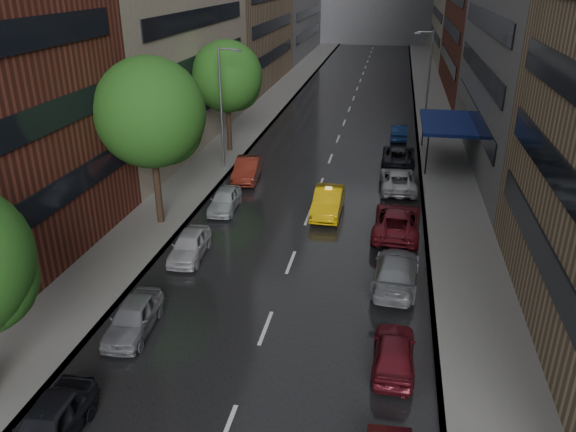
% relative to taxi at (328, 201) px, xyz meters
% --- Properties ---
extents(road, '(14.00, 140.00, 0.01)m').
position_rel_taxi_xyz_m(road, '(-1.13, 27.16, -0.80)').
color(road, black).
rests_on(road, ground).
extents(sidewalk_left, '(4.00, 140.00, 0.15)m').
position_rel_taxi_xyz_m(sidewalk_left, '(-10.13, 27.16, -0.73)').
color(sidewalk_left, gray).
rests_on(sidewalk_left, ground).
extents(sidewalk_right, '(4.00, 140.00, 0.15)m').
position_rel_taxi_xyz_m(sidewalk_right, '(7.87, 27.16, -0.73)').
color(sidewalk_right, gray).
rests_on(sidewalk_right, ground).
extents(tree_mid, '(6.21, 6.21, 9.90)m').
position_rel_taxi_xyz_m(tree_mid, '(-9.73, -3.44, 5.98)').
color(tree_mid, '#382619').
rests_on(tree_mid, ground).
extents(tree_far, '(5.73, 5.73, 9.13)m').
position_rel_taxi_xyz_m(tree_far, '(-9.73, 11.61, 5.45)').
color(tree_far, '#382619').
rests_on(tree_far, ground).
extents(taxi, '(1.71, 4.88, 1.61)m').
position_rel_taxi_xyz_m(taxi, '(0.00, 0.00, 0.00)').
color(taxi, '#E2AE0B').
rests_on(taxi, ground).
extents(parked_cars_left, '(2.06, 30.16, 1.57)m').
position_rel_taxi_xyz_m(parked_cars_left, '(-6.53, -7.14, -0.08)').
color(parked_cars_left, black).
rests_on(parked_cars_left, ground).
extents(parked_cars_right, '(2.85, 42.37, 1.58)m').
position_rel_taxi_xyz_m(parked_cars_right, '(4.27, -0.06, -0.07)').
color(parked_cars_right, '#5C121C').
rests_on(parked_cars_right, ground).
extents(street_lamp_left, '(1.74, 0.22, 9.00)m').
position_rel_taxi_xyz_m(street_lamp_left, '(-8.85, 7.16, 4.09)').
color(street_lamp_left, gray).
rests_on(street_lamp_left, sidewalk_left).
extents(street_lamp_right, '(1.74, 0.22, 9.00)m').
position_rel_taxi_xyz_m(street_lamp_right, '(6.59, 22.16, 4.09)').
color(street_lamp_right, gray).
rests_on(street_lamp_right, sidewalk_right).
extents(awning, '(4.00, 8.00, 3.12)m').
position_rel_taxi_xyz_m(awning, '(7.85, 12.16, 2.33)').
color(awning, navy).
rests_on(awning, sidewalk_right).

